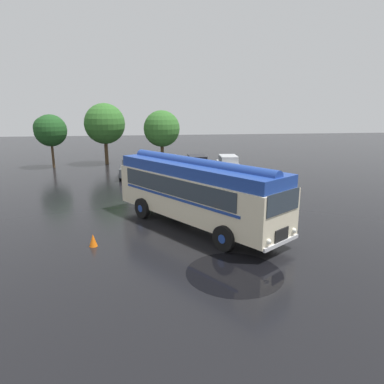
{
  "coord_description": "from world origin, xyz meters",
  "views": [
    {
      "loc": [
        -3.34,
        -16.35,
        5.87
      ],
      "look_at": [
        -0.83,
        1.57,
        1.4
      ],
      "focal_mm": 32.0,
      "sensor_mm": 36.0,
      "label": 1
    }
  ],
  "objects_px": {
    "car_far_right": "(228,165)",
    "traffic_cone": "(93,240)",
    "car_near_left": "(133,167)",
    "car_mid_left": "(169,165)",
    "car_mid_right": "(197,164)",
    "vintage_bus": "(196,190)"
  },
  "relations": [
    {
      "from": "car_far_right",
      "to": "traffic_cone",
      "type": "xyz_separation_m",
      "value": [
        -9.85,
        -15.58,
        -0.57
      ]
    },
    {
      "from": "car_near_left",
      "to": "car_far_right",
      "type": "height_order",
      "value": "same"
    },
    {
      "from": "car_near_left",
      "to": "car_mid_left",
      "type": "height_order",
      "value": "same"
    },
    {
      "from": "car_mid_right",
      "to": "traffic_cone",
      "type": "xyz_separation_m",
      "value": [
        -7.07,
        -16.05,
        -0.57
      ]
    },
    {
      "from": "car_near_left",
      "to": "car_mid_left",
      "type": "relative_size",
      "value": 1.03
    },
    {
      "from": "car_near_left",
      "to": "car_mid_left",
      "type": "distance_m",
      "value": 3.25
    },
    {
      "from": "vintage_bus",
      "to": "traffic_cone",
      "type": "distance_m",
      "value": 5.5
    },
    {
      "from": "vintage_bus",
      "to": "car_mid_left",
      "type": "bearing_deg",
      "value": 91.35
    },
    {
      "from": "car_near_left",
      "to": "car_far_right",
      "type": "bearing_deg",
      "value": 1.74
    },
    {
      "from": "car_mid_left",
      "to": "traffic_cone",
      "type": "relative_size",
      "value": 7.66
    },
    {
      "from": "vintage_bus",
      "to": "car_near_left",
      "type": "height_order",
      "value": "vintage_bus"
    },
    {
      "from": "car_far_right",
      "to": "car_mid_left",
      "type": "bearing_deg",
      "value": 176.37
    },
    {
      "from": "car_far_right",
      "to": "car_mid_right",
      "type": "bearing_deg",
      "value": 170.5
    },
    {
      "from": "vintage_bus",
      "to": "car_mid_right",
      "type": "bearing_deg",
      "value": 80.97
    },
    {
      "from": "car_mid_left",
      "to": "car_near_left",
      "type": "bearing_deg",
      "value": -169.4
    },
    {
      "from": "vintage_bus",
      "to": "car_mid_right",
      "type": "height_order",
      "value": "vintage_bus"
    },
    {
      "from": "car_near_left",
      "to": "car_mid_right",
      "type": "height_order",
      "value": "same"
    },
    {
      "from": "car_mid_left",
      "to": "car_mid_right",
      "type": "xyz_separation_m",
      "value": [
        2.55,
        0.13,
        0.0
      ]
    },
    {
      "from": "car_mid_left",
      "to": "car_mid_right",
      "type": "height_order",
      "value": "same"
    },
    {
      "from": "car_mid_right",
      "to": "traffic_cone",
      "type": "relative_size",
      "value": 7.68
    },
    {
      "from": "vintage_bus",
      "to": "car_mid_right",
      "type": "distance_m",
      "value": 14.22
    },
    {
      "from": "car_mid_left",
      "to": "car_mid_right",
      "type": "relative_size",
      "value": 1.0
    }
  ]
}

